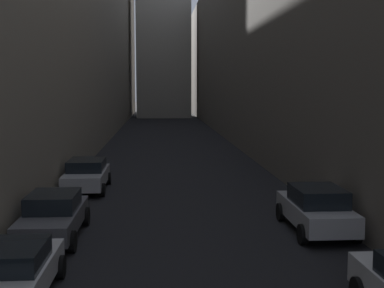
{
  "coord_description": "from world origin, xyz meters",
  "views": [
    {
      "loc": [
        -0.96,
        0.68,
        4.91
      ],
      "look_at": [
        0.0,
        15.19,
        3.3
      ],
      "focal_mm": 47.94,
      "sensor_mm": 36.0,
      "label": 1
    }
  ],
  "objects_px": {
    "parked_car_left_second": "(9,273)",
    "parked_car_left_third": "(53,215)",
    "parked_car_left_far": "(87,174)",
    "parked_car_right_third": "(316,208)"
  },
  "relations": [
    {
      "from": "parked_car_left_second",
      "to": "parked_car_left_third",
      "type": "distance_m",
      "value": 5.05
    },
    {
      "from": "parked_car_left_third",
      "to": "parked_car_left_far",
      "type": "distance_m",
      "value": 7.88
    },
    {
      "from": "parked_car_left_third",
      "to": "parked_car_left_second",
      "type": "bearing_deg",
      "value": 180.0
    },
    {
      "from": "parked_car_left_second",
      "to": "parked_car_left_far",
      "type": "distance_m",
      "value": 12.93
    },
    {
      "from": "parked_car_right_third",
      "to": "parked_car_left_far",
      "type": "bearing_deg",
      "value": 48.82
    },
    {
      "from": "parked_car_left_second",
      "to": "parked_car_left_third",
      "type": "relative_size",
      "value": 0.92
    },
    {
      "from": "parked_car_left_second",
      "to": "parked_car_right_third",
      "type": "distance_m",
      "value": 10.24
    },
    {
      "from": "parked_car_left_far",
      "to": "parked_car_right_third",
      "type": "relative_size",
      "value": 1.03
    },
    {
      "from": "parked_car_left_second",
      "to": "parked_car_right_third",
      "type": "bearing_deg",
      "value": -59.28
    },
    {
      "from": "parked_car_left_second",
      "to": "parked_car_right_third",
      "type": "xyz_separation_m",
      "value": [
        8.8,
        5.23,
        0.11
      ]
    }
  ]
}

